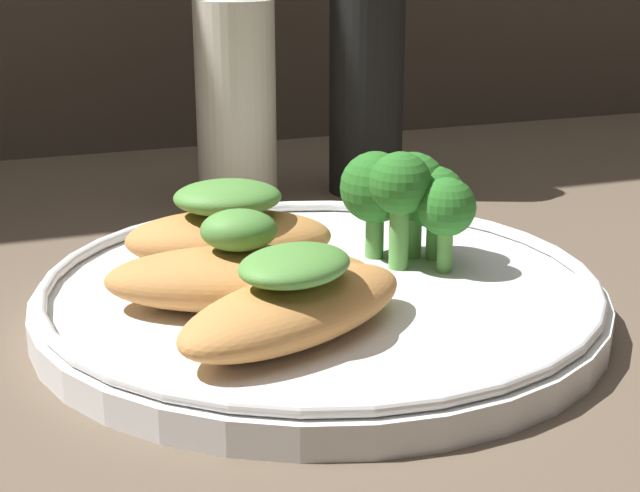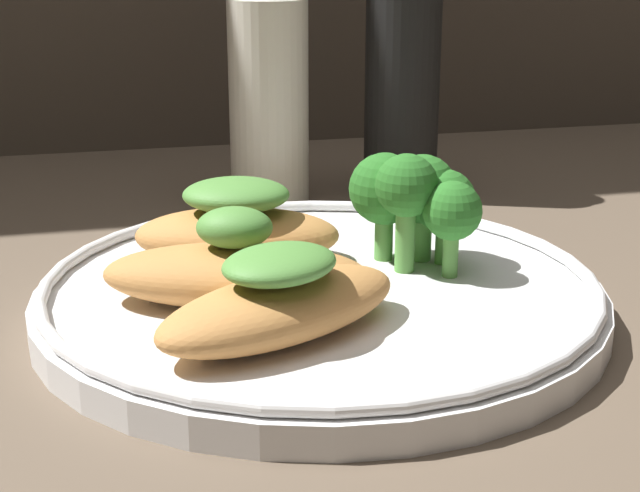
# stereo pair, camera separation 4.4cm
# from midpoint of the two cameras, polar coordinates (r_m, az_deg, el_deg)

# --- Properties ---
(ground_plane) EXTENTS (1.80, 1.80, 0.01)m
(ground_plane) POSITION_cam_midpoint_polar(r_m,az_deg,el_deg) (0.46, -2.78, -4.69)
(ground_plane) COLOR brown
(plate) EXTENTS (0.26, 0.26, 0.02)m
(plate) POSITION_cam_midpoint_polar(r_m,az_deg,el_deg) (0.45, -2.81, -2.95)
(plate) COLOR white
(plate) RESTS_ON ground_plane
(grilled_meat_front) EXTENTS (0.12, 0.09, 0.04)m
(grilled_meat_front) POSITION_cam_midpoint_polar(r_m,az_deg,el_deg) (0.39, -4.72, -3.37)
(grilled_meat_front) COLOR #BC7F42
(grilled_meat_front) RESTS_ON plate
(grilled_meat_middle) EXTENTS (0.13, 0.08, 0.04)m
(grilled_meat_middle) POSITION_cam_midpoint_polar(r_m,az_deg,el_deg) (0.43, -7.65, -1.66)
(grilled_meat_middle) COLOR #BC7F42
(grilled_meat_middle) RESTS_ON plate
(grilled_meat_back) EXTENTS (0.11, 0.07, 0.04)m
(grilled_meat_back) POSITION_cam_midpoint_polar(r_m,az_deg,el_deg) (0.48, -7.99, 0.88)
(grilled_meat_back) COLOR #BC7F42
(grilled_meat_back) RESTS_ON plate
(broccoli_bunch) EXTENTS (0.06, 0.06, 0.06)m
(broccoli_bunch) POSITION_cam_midpoint_polar(r_m,az_deg,el_deg) (0.47, 2.53, 3.04)
(broccoli_bunch) COLOR #569942
(broccoli_bunch) RESTS_ON plate
(sauce_bottle) EXTENTS (0.05, 0.05, 0.16)m
(sauce_bottle) POSITION_cam_midpoint_polar(r_m,az_deg,el_deg) (0.62, -6.99, 9.15)
(sauce_bottle) COLOR silver
(sauce_bottle) RESTS_ON ground_plane
(pepper_grinder) EXTENTS (0.05, 0.05, 0.20)m
(pepper_grinder) POSITION_cam_midpoint_polar(r_m,az_deg,el_deg) (0.64, 0.75, 10.97)
(pepper_grinder) COLOR black
(pepper_grinder) RESTS_ON ground_plane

